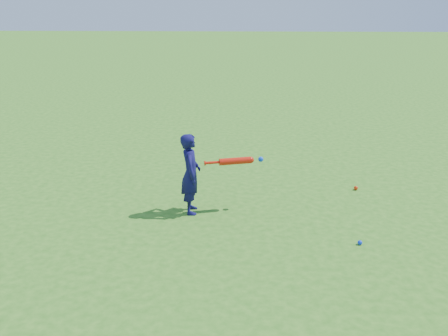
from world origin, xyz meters
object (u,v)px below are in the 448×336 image
at_px(ground_ball_blue, 360,243).
at_px(bat_swing, 238,161).
at_px(ground_ball_red, 356,188).
at_px(child, 191,174).

relative_size(ground_ball_blue, bat_swing, 0.07).
distance_m(ground_ball_red, bat_swing, 2.27).
relative_size(ground_ball_red, ground_ball_blue, 1.12).
bearing_deg(ground_ball_blue, child, 157.28).
height_order(ground_ball_red, ground_ball_blue, ground_ball_red).
relative_size(ground_ball_red, bat_swing, 0.08).
bearing_deg(bat_swing, ground_ball_blue, -48.89).
xyz_separation_m(ground_ball_blue, bat_swing, (-1.61, 1.09, 0.74)).
xyz_separation_m(ground_ball_red, ground_ball_blue, (-0.35, -1.95, -0.00)).
bearing_deg(ground_ball_red, bat_swing, -156.16).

